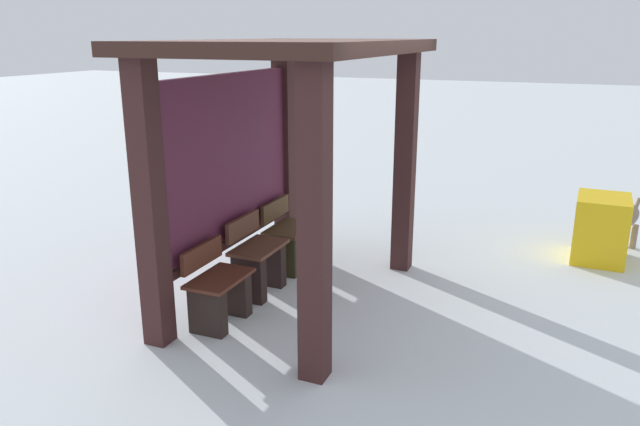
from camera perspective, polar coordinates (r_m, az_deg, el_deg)
ground_plane at (r=6.03m, az=-2.15°, el=-8.07°), size 60.00×60.00×0.00m
bus_shelter at (r=5.60m, az=-3.88°, el=9.21°), size 2.88×1.87×2.45m
bench_left_inside at (r=5.52m, az=-9.48°, el=-7.41°), size 0.63×0.39×0.73m
bench_center_inside at (r=6.09m, az=-5.85°, el=-4.67°), size 0.63×0.38×0.78m
bench_right_inside at (r=6.70m, az=-2.89°, el=-2.69°), size 0.63×0.41×0.76m
dog at (r=8.01m, az=26.57°, el=-0.47°), size 0.87×0.46×0.59m
grit_bin at (r=7.63m, az=24.81°, el=-1.32°), size 0.72×0.58×0.75m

